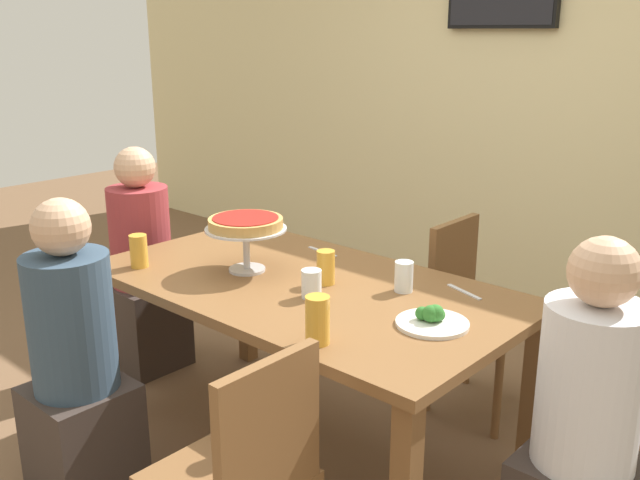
% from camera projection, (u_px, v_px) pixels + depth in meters
% --- Properties ---
extents(ground_plane, '(12.00, 12.00, 0.00)m').
position_uv_depth(ground_plane, '(304.00, 447.00, 2.96)').
color(ground_plane, brown).
extents(rear_partition, '(8.00, 0.12, 2.80)m').
position_uv_depth(rear_partition, '(559.00, 81.00, 4.13)').
color(rear_partition, beige).
rests_on(rear_partition, ground_plane).
extents(dining_table, '(1.71, 0.94, 0.74)m').
position_uv_depth(dining_table, '(303.00, 302.00, 2.78)').
color(dining_table, brown).
rests_on(dining_table, ground_plane).
extents(diner_near_left, '(0.34, 0.34, 1.15)m').
position_uv_depth(diner_near_left, '(77.00, 376.00, 2.53)').
color(diner_near_left, '#382D28').
rests_on(diner_near_left, ground_plane).
extents(diner_head_east, '(0.34, 0.34, 1.15)m').
position_uv_depth(diner_head_east, '(582.00, 449.00, 2.09)').
color(diner_head_east, '#382D28').
rests_on(diner_head_east, ground_plane).
extents(diner_head_west, '(0.34, 0.34, 1.15)m').
position_uv_depth(diner_head_west, '(143.00, 276.00, 3.56)').
color(diner_head_west, '#382D28').
rests_on(diner_head_west, ground_plane).
extents(chair_far_right, '(0.40, 0.40, 0.87)m').
position_uv_depth(chair_far_right, '(472.00, 307.00, 3.18)').
color(chair_far_right, brown).
rests_on(chair_far_right, ground_plane).
extents(chair_near_right, '(0.40, 0.40, 0.87)m').
position_uv_depth(chair_near_right, '(243.00, 473.00, 1.99)').
color(chair_near_right, brown).
rests_on(chair_near_right, ground_plane).
extents(deep_dish_pizza_stand, '(0.33, 0.33, 0.23)m').
position_uv_depth(deep_dish_pizza_stand, '(246.00, 227.00, 2.83)').
color(deep_dish_pizza_stand, silver).
rests_on(deep_dish_pizza_stand, dining_table).
extents(salad_plate_near_diner, '(0.26, 0.26, 0.06)m').
position_uv_depth(salad_plate_near_diner, '(241.00, 227.00, 3.48)').
color(salad_plate_near_diner, white).
rests_on(salad_plate_near_diner, dining_table).
extents(salad_plate_far_diner, '(0.25, 0.25, 0.07)m').
position_uv_depth(salad_plate_far_diner, '(432.00, 319.00, 2.34)').
color(salad_plate_far_diner, white).
rests_on(salad_plate_far_diner, dining_table).
extents(beer_glass_amber_tall, '(0.07, 0.07, 0.13)m').
position_uv_depth(beer_glass_amber_tall, '(326.00, 267.00, 2.72)').
color(beer_glass_amber_tall, gold).
rests_on(beer_glass_amber_tall, dining_table).
extents(beer_glass_amber_short, '(0.08, 0.08, 0.16)m').
position_uv_depth(beer_glass_amber_short, '(318.00, 320.00, 2.19)').
color(beer_glass_amber_short, gold).
rests_on(beer_glass_amber_short, dining_table).
extents(beer_glass_amber_spare, '(0.07, 0.07, 0.14)m').
position_uv_depth(beer_glass_amber_spare, '(139.00, 251.00, 2.91)').
color(beer_glass_amber_spare, gold).
rests_on(beer_glass_amber_spare, dining_table).
extents(water_glass_clear_near, '(0.07, 0.07, 0.12)m').
position_uv_depth(water_glass_clear_near, '(404.00, 277.00, 2.64)').
color(water_glass_clear_near, white).
rests_on(water_glass_clear_near, dining_table).
extents(water_glass_clear_far, '(0.08, 0.08, 0.11)m').
position_uv_depth(water_glass_clear_far, '(311.00, 284.00, 2.58)').
color(water_glass_clear_far, white).
rests_on(water_glass_clear_far, dining_table).
extents(cutlery_fork_near, '(0.18, 0.07, 0.00)m').
position_uv_depth(cutlery_fork_near, '(464.00, 292.00, 2.64)').
color(cutlery_fork_near, silver).
rests_on(cutlery_fork_near, dining_table).
extents(cutlery_knife_near, '(0.18, 0.04, 0.00)m').
position_uv_depth(cutlery_knife_near, '(322.00, 252.00, 3.12)').
color(cutlery_knife_near, silver).
rests_on(cutlery_knife_near, dining_table).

